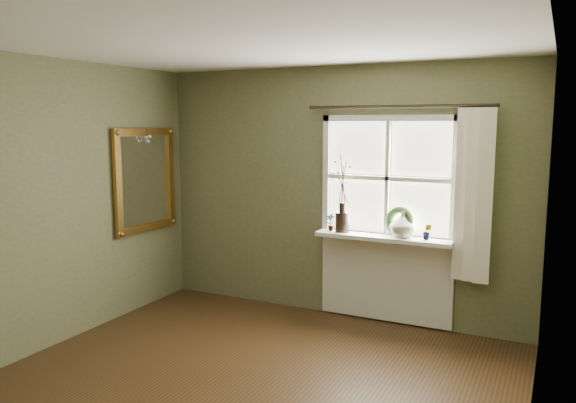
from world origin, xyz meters
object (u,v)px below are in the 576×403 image
(wreath, at_px, (399,225))
(gilt_mirror, at_px, (145,180))
(dark_jug, at_px, (342,222))
(cream_vase, at_px, (403,224))

(wreath, distance_m, gilt_mirror, 2.75)
(dark_jug, height_order, cream_vase, cream_vase)
(cream_vase, bearing_deg, gilt_mirror, -168.87)
(dark_jug, height_order, wreath, wreath)
(dark_jug, distance_m, wreath, 0.58)
(dark_jug, relative_size, cream_vase, 0.80)
(cream_vase, bearing_deg, wreath, 137.36)
(dark_jug, bearing_deg, cream_vase, 0.00)
(dark_jug, height_order, gilt_mirror, gilt_mirror)
(dark_jug, bearing_deg, gilt_mirror, -165.66)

